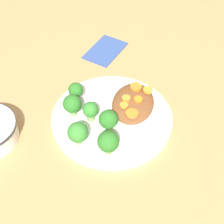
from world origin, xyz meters
name	(u,v)px	position (x,y,z in m)	size (l,w,h in m)	color
ground_plane	(112,121)	(0.00, 0.00, 0.00)	(4.00, 4.00, 0.00)	tan
plate	(112,118)	(0.00, 0.00, 0.01)	(0.27, 0.27, 0.02)	white
stew_mound	(133,103)	(0.04, -0.04, 0.03)	(0.13, 0.09, 0.03)	brown
broccoli_floret_0	(108,120)	(-0.04, 0.00, 0.05)	(0.04, 0.04, 0.05)	#7FA85B
broccoli_floret_1	(91,110)	(-0.02, 0.04, 0.04)	(0.04, 0.04, 0.05)	#759E51
broccoli_floret_2	(72,104)	(-0.01, 0.09, 0.05)	(0.04, 0.04, 0.05)	#759E51
broccoli_floret_3	(78,133)	(-0.09, 0.05, 0.05)	(0.04, 0.04, 0.06)	#7FA85B
broccoli_floret_4	(76,91)	(0.03, 0.09, 0.04)	(0.03, 0.03, 0.05)	#759E51
broccoli_floret_5	(108,142)	(-0.10, -0.01, 0.05)	(0.05, 0.05, 0.06)	#759E51
carrot_slice_0	(124,105)	(0.01, -0.03, 0.05)	(0.02, 0.02, 0.01)	orange
carrot_slice_1	(138,99)	(0.03, -0.05, 0.05)	(0.02, 0.02, 0.01)	orange
carrot_slice_2	(148,90)	(0.07, -0.07, 0.05)	(0.02, 0.02, 0.01)	orange
carrot_slice_3	(126,98)	(0.03, -0.03, 0.05)	(0.02, 0.02, 0.01)	orange
carrot_slice_4	(136,87)	(0.07, -0.04, 0.05)	(0.03, 0.03, 0.01)	orange
carrot_slice_5	(132,113)	(-0.01, -0.05, 0.05)	(0.03, 0.03, 0.00)	orange
napkin	(105,50)	(0.25, 0.07, 0.00)	(0.14, 0.11, 0.01)	#334C8C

